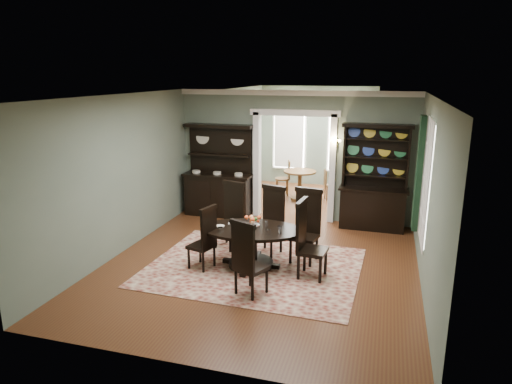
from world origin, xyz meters
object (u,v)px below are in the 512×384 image
dining_table (251,240)px  parlor_table (300,181)px  sideboard (219,184)px  welsh_dresser (374,191)px

dining_table → parlor_table: parlor_table is taller
sideboard → welsh_dresser: size_ratio=0.95×
sideboard → dining_table: bearing=-58.7°
sideboard → parlor_table: sideboard is taller
welsh_dresser → parlor_table: size_ratio=2.65×
dining_table → welsh_dresser: (2.00, 2.77, 0.34)m
parlor_table → sideboard: bearing=-131.5°
dining_table → welsh_dresser: welsh_dresser is taller
sideboard → welsh_dresser: 3.64m
dining_table → parlor_table: 4.63m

